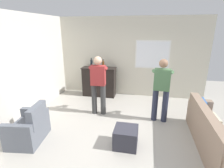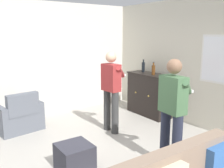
# 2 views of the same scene
# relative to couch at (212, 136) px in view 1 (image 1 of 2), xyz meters

# --- Properties ---
(ground) EXTENTS (10.40, 10.40, 0.00)m
(ground) POSITION_rel_couch_xyz_m (-1.95, 0.26, -0.34)
(ground) COLOR #B2ADA3
(wall_back_with_window) EXTENTS (5.20, 0.15, 2.80)m
(wall_back_with_window) POSITION_rel_couch_xyz_m (-1.93, 2.91, 1.06)
(wall_back_with_window) COLOR beige
(wall_back_with_window) RESTS_ON ground
(wall_side_left) EXTENTS (0.12, 5.20, 2.80)m
(wall_side_left) POSITION_rel_couch_xyz_m (-4.61, 0.26, 1.06)
(wall_side_left) COLOR silver
(wall_side_left) RESTS_ON ground
(couch) EXTENTS (0.57, 2.49, 0.86)m
(couch) POSITION_rel_couch_xyz_m (0.00, 0.00, 0.00)
(couch) COLOR gray
(couch) RESTS_ON ground
(armchair) EXTENTS (0.75, 0.96, 0.85)m
(armchair) POSITION_rel_couch_xyz_m (-3.81, -0.43, -0.05)
(armchair) COLOR slate
(armchair) RESTS_ON ground
(sideboard_cabinet) EXTENTS (1.22, 0.49, 1.06)m
(sideboard_cabinet) POSITION_rel_couch_xyz_m (-3.04, 2.56, 0.19)
(sideboard_cabinet) COLOR black
(sideboard_cabinet) RESTS_ON ground
(bottle_wine_green) EXTENTS (0.08, 0.08, 0.31)m
(bottle_wine_green) POSITION_rel_couch_xyz_m (-2.88, 2.52, 0.84)
(bottle_wine_green) COLOR #593314
(bottle_wine_green) RESTS_ON sideboard_cabinet
(bottle_liquor_amber) EXTENTS (0.08, 0.08, 0.32)m
(bottle_liquor_amber) POSITION_rel_couch_xyz_m (-3.34, 2.61, 0.85)
(bottle_liquor_amber) COLOR black
(bottle_liquor_amber) RESTS_ON sideboard_cabinet
(ottoman) EXTENTS (0.49, 0.49, 0.42)m
(ottoman) POSITION_rel_couch_xyz_m (-1.70, -0.20, -0.13)
(ottoman) COLOR #33333D
(ottoman) RESTS_ON ground
(person_standing_left) EXTENTS (0.56, 0.49, 1.68)m
(person_standing_left) POSITION_rel_couch_xyz_m (-2.67, 1.15, 0.60)
(person_standing_left) COLOR #383838
(person_standing_left) RESTS_ON ground
(person_standing_right) EXTENTS (0.56, 0.49, 1.68)m
(person_standing_right) POSITION_rel_couch_xyz_m (-0.96, 1.07, 0.60)
(person_standing_right) COLOR #282D42
(person_standing_right) RESTS_ON ground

